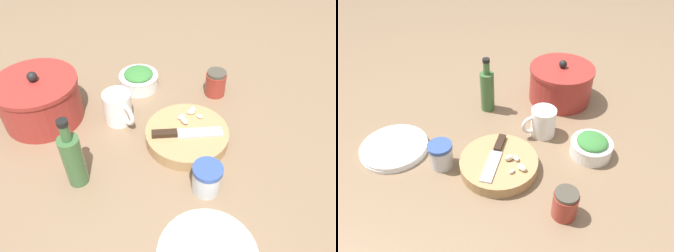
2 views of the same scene
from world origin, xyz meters
TOP-DOWN VIEW (x-y plane):
  - ground_plane at (0.00, 0.00)m, footprint 5.00×5.00m
  - cutting_board at (-0.01, -0.10)m, footprint 0.23×0.23m
  - chef_knife at (-0.03, -0.09)m, footprint 0.07×0.19m
  - garlic_cloves at (0.04, -0.10)m, footprint 0.08×0.07m
  - herb_bowl at (0.21, 0.08)m, footprint 0.13×0.13m
  - spice_jar at (-0.17, -0.16)m, footprint 0.07×0.07m
  - coffee_mug at (0.04, 0.10)m, footprint 0.10×0.10m
  - honey_jar at (0.21, -0.17)m, footprint 0.07×0.07m
  - oil_bottle at (-0.18, 0.15)m, footprint 0.05×0.05m
  - stock_pot at (0.03, 0.33)m, footprint 0.23×0.23m

SIDE VIEW (x-z plane):
  - ground_plane at x=0.00m, z-range 0.00..0.00m
  - cutting_board at x=-0.01m, z-range 0.00..0.04m
  - herb_bowl at x=0.21m, z-range 0.00..0.06m
  - spice_jar at x=-0.17m, z-range 0.00..0.08m
  - honey_jar at x=0.21m, z-range 0.00..0.08m
  - chef_knife at x=-0.03m, z-range 0.03..0.05m
  - garlic_cloves at x=0.04m, z-range 0.04..0.05m
  - coffee_mug at x=0.04m, z-range 0.00..0.10m
  - stock_pot at x=0.03m, z-range -0.01..0.15m
  - oil_bottle at x=-0.18m, z-range -0.02..0.18m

